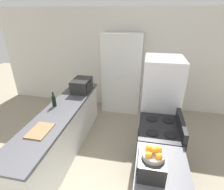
# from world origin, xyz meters

# --- Properties ---
(wall_back) EXTENTS (7.00, 0.06, 2.60)m
(wall_back) POSITION_xyz_m (0.00, 3.59, 1.30)
(wall_back) COLOR silver
(wall_back) RESTS_ON ground_plane
(counter_left) EXTENTS (0.60, 2.77, 0.88)m
(counter_left) POSITION_xyz_m (-0.86, 1.49, 0.43)
(counter_left) COLOR silver
(counter_left) RESTS_ON ground_plane
(pantry_cabinet) EXTENTS (0.98, 0.49, 2.04)m
(pantry_cabinet) POSITION_xyz_m (-0.01, 3.31, 1.02)
(pantry_cabinet) COLOR silver
(pantry_cabinet) RESTS_ON ground_plane
(stove) EXTENTS (0.66, 0.77, 1.04)m
(stove) POSITION_xyz_m (0.88, 1.35, 0.45)
(stove) COLOR black
(stove) RESTS_ON ground_plane
(refrigerator) EXTENTS (0.70, 0.75, 1.75)m
(refrigerator) POSITION_xyz_m (0.89, 2.15, 0.88)
(refrigerator) COLOR #B7B7BC
(refrigerator) RESTS_ON ground_plane
(microwave) EXTENTS (0.37, 0.51, 0.27)m
(microwave) POSITION_xyz_m (-0.77, 2.39, 1.02)
(microwave) COLOR black
(microwave) RESTS_ON counter_left
(wine_bottle) EXTENTS (0.07, 0.07, 0.28)m
(wine_bottle) POSITION_xyz_m (-1.03, 1.63, 0.99)
(wine_bottle) COLOR black
(wine_bottle) RESTS_ON counter_left
(toaster_oven) EXTENTS (0.29, 0.38, 0.22)m
(toaster_oven) POSITION_xyz_m (0.73, 0.48, 0.99)
(toaster_oven) COLOR black
(toaster_oven) RESTS_ON counter_right
(fruit_bowl) EXTENTS (0.24, 0.24, 0.13)m
(fruit_bowl) POSITION_xyz_m (0.74, 0.46, 1.14)
(fruit_bowl) COLOR #B2A893
(fruit_bowl) RESTS_ON toaster_oven
(cutting_board) EXTENTS (0.28, 0.40, 0.02)m
(cutting_board) POSITION_xyz_m (-0.86, 0.88, 0.89)
(cutting_board) COLOR #8E6642
(cutting_board) RESTS_ON counter_left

